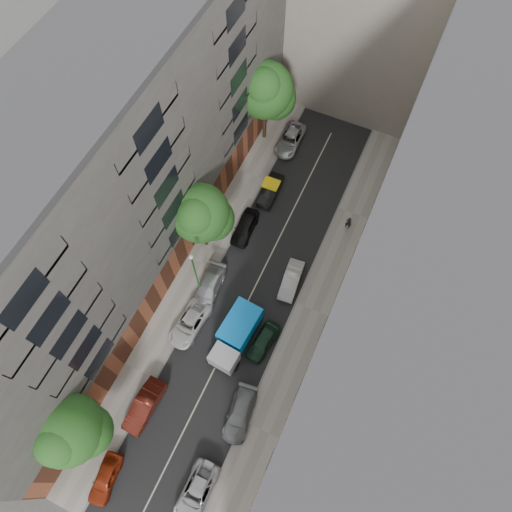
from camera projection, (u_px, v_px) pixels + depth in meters
The scene contains 24 objects.
ground at pixel (256, 286), 41.48m from camera, with size 120.00×120.00×0.00m, color #4C4C49.
road_surface at pixel (256, 286), 41.47m from camera, with size 8.00×44.00×0.02m, color black.
sidewalk_left at pixel (202, 263), 42.43m from camera, with size 3.00×44.00×0.15m, color gray.
sidewalk_right at pixel (312, 309), 40.39m from camera, with size 3.00×44.00×0.15m, color gray.
building_left at pixel (124, 179), 34.58m from camera, with size 8.00×44.00×20.00m, color #494644.
building_right at pixel (405, 291), 30.49m from camera, with size 8.00×44.00×20.00m, color #C4B598.
building_endcap at pixel (374, 11), 44.81m from camera, with size 18.00×12.00×18.00m, color gray.
tarp_truck at pixel (236, 335), 37.90m from camera, with size 2.74×5.95×2.67m.
car_left_0 at pixel (105, 479), 33.86m from camera, with size 1.50×3.73×1.27m, color maroon.
car_left_1 at pixel (144, 406), 36.08m from camera, with size 1.57×4.51×1.49m, color #4E170F.
car_left_2 at pixel (189, 323), 39.21m from camera, with size 2.16×4.68×1.30m, color silver.
car_left_3 at pixel (209, 288), 40.62m from camera, with size 1.98×4.87×1.41m, color silver.
car_left_4 at pixel (245, 227), 43.42m from camera, with size 1.69×4.19×1.43m, color black.
car_left_5 at pixel (271, 190), 45.36m from camera, with size 1.44×4.12×1.36m, color black.
car_left_6 at pixel (290, 140), 48.24m from camera, with size 2.28×4.94×1.37m, color #BBBAC0.
car_right_0 at pixel (196, 493), 33.44m from camera, with size 2.13×4.61×1.28m, color #BCBDC1.
car_right_1 at pixel (240, 414), 35.88m from camera, with size 1.86×4.57×1.33m, color slate.
car_right_2 at pixel (263, 341), 38.50m from camera, with size 1.56×3.88×1.32m, color black.
car_right_3 at pixel (291, 280), 41.01m from camera, with size 1.42×4.06×1.34m, color silver.
tree_near at pixel (69, 432), 31.25m from camera, with size 5.24×4.96×7.44m.
tree_mid at pixel (201, 215), 38.48m from camera, with size 5.42×5.17×8.10m.
tree_far at pixel (266, 93), 43.42m from camera, with size 5.70×5.48×9.43m.
lamp_post at pixel (195, 272), 37.17m from camera, with size 0.36×0.36×7.17m.
pedestrian at pixel (348, 223), 43.33m from camera, with size 0.60×0.40×1.66m, color black.
Camera 1 is at (6.74, -14.62, 38.32)m, focal length 32.00 mm.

